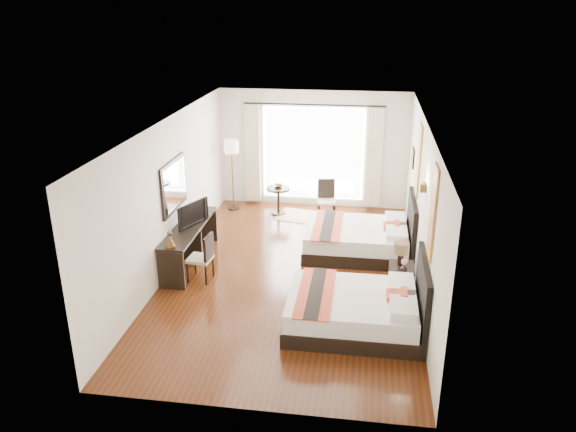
# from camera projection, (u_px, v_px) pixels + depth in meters

# --- Properties ---
(floor) EXTENTS (4.50, 7.50, 0.01)m
(floor) POSITION_uv_depth(u_px,v_px,m) (292.00, 273.00, 10.41)
(floor) COLOR #3C180A
(floor) RESTS_ON ground
(ceiling) EXTENTS (4.50, 7.50, 0.02)m
(ceiling) POSITION_uv_depth(u_px,v_px,m) (292.00, 124.00, 9.40)
(ceiling) COLOR white
(ceiling) RESTS_ON wall_headboard
(wall_headboard) EXTENTS (0.01, 7.50, 2.80)m
(wall_headboard) POSITION_uv_depth(u_px,v_px,m) (421.00, 208.00, 9.60)
(wall_headboard) COLOR silver
(wall_headboard) RESTS_ON floor
(wall_desk) EXTENTS (0.01, 7.50, 2.80)m
(wall_desk) POSITION_uv_depth(u_px,v_px,m) (170.00, 196.00, 10.20)
(wall_desk) COLOR silver
(wall_desk) RESTS_ON floor
(wall_window) EXTENTS (4.50, 0.01, 2.80)m
(wall_window) POSITION_uv_depth(u_px,v_px,m) (313.00, 149.00, 13.36)
(wall_window) COLOR silver
(wall_window) RESTS_ON floor
(wall_entry) EXTENTS (4.50, 0.01, 2.80)m
(wall_entry) POSITION_uv_depth(u_px,v_px,m) (247.00, 311.00, 6.45)
(wall_entry) COLOR silver
(wall_entry) RESTS_ON floor
(window_glass) EXTENTS (2.40, 0.02, 2.20)m
(window_glass) POSITION_uv_depth(u_px,v_px,m) (313.00, 154.00, 13.38)
(window_glass) COLOR white
(window_glass) RESTS_ON wall_window
(sheer_curtain) EXTENTS (2.30, 0.02, 2.10)m
(sheer_curtain) POSITION_uv_depth(u_px,v_px,m) (313.00, 154.00, 13.32)
(sheer_curtain) COLOR white
(sheer_curtain) RESTS_ON wall_window
(drape_left) EXTENTS (0.35, 0.14, 2.35)m
(drape_left) POSITION_uv_depth(u_px,v_px,m) (253.00, 153.00, 13.49)
(drape_left) COLOR beige
(drape_left) RESTS_ON floor
(drape_right) EXTENTS (0.35, 0.14, 2.35)m
(drape_right) POSITION_uv_depth(u_px,v_px,m) (374.00, 158.00, 13.10)
(drape_right) COLOR beige
(drape_right) RESTS_ON floor
(art_panel_near) EXTENTS (0.03, 0.50, 1.35)m
(art_panel_near) POSITION_uv_depth(u_px,v_px,m) (433.00, 212.00, 7.88)
(art_panel_near) COLOR maroon
(art_panel_near) RESTS_ON wall_headboard
(art_panel_far) EXTENTS (0.03, 0.50, 1.35)m
(art_panel_far) POSITION_uv_depth(u_px,v_px,m) (419.00, 160.00, 10.42)
(art_panel_far) COLOR maroon
(art_panel_far) RESTS_ON wall_headboard
(wall_sconce) EXTENTS (0.10, 0.14, 0.14)m
(wall_sconce) POSITION_uv_depth(u_px,v_px,m) (423.00, 187.00, 9.03)
(wall_sconce) COLOR #463319
(wall_sconce) RESTS_ON wall_headboard
(mirror_frame) EXTENTS (0.04, 1.25, 0.95)m
(mirror_frame) POSITION_uv_depth(u_px,v_px,m) (174.00, 185.00, 10.31)
(mirror_frame) COLOR black
(mirror_frame) RESTS_ON wall_desk
(mirror_glass) EXTENTS (0.01, 1.12, 0.82)m
(mirror_glass) POSITION_uv_depth(u_px,v_px,m) (175.00, 185.00, 10.30)
(mirror_glass) COLOR white
(mirror_glass) RESTS_ON mirror_frame
(bed_near) EXTENTS (2.08, 1.62, 1.17)m
(bed_near) POSITION_uv_depth(u_px,v_px,m) (359.00, 309.00, 8.61)
(bed_near) COLOR black
(bed_near) RESTS_ON floor
(bed_far) EXTENTS (2.11, 1.64, 1.19)m
(bed_far) POSITION_uv_depth(u_px,v_px,m) (361.00, 238.00, 11.14)
(bed_far) COLOR black
(bed_far) RESTS_ON floor
(nightstand) EXTENTS (0.42, 0.52, 0.50)m
(nightstand) POSITION_uv_depth(u_px,v_px,m) (401.00, 279.00, 9.66)
(nightstand) COLOR black
(nightstand) RESTS_ON floor
(table_lamp) EXTENTS (0.26, 0.26, 0.40)m
(table_lamp) POSITION_uv_depth(u_px,v_px,m) (401.00, 250.00, 9.52)
(table_lamp) COLOR black
(table_lamp) RESTS_ON nightstand
(vase) EXTENTS (0.15, 0.15, 0.12)m
(vase) POSITION_uv_depth(u_px,v_px,m) (404.00, 268.00, 9.36)
(vase) COLOR black
(vase) RESTS_ON nightstand
(console_desk) EXTENTS (0.50, 2.20, 0.76)m
(console_desk) POSITION_uv_depth(u_px,v_px,m) (190.00, 244.00, 10.70)
(console_desk) COLOR black
(console_desk) RESTS_ON floor
(television) EXTENTS (0.43, 0.78, 0.46)m
(television) POSITION_uv_depth(u_px,v_px,m) (190.00, 213.00, 10.55)
(television) COLOR black
(television) RESTS_ON console_desk
(bronze_figurine) EXTENTS (0.24, 0.24, 0.27)m
(bronze_figurine) POSITION_uv_depth(u_px,v_px,m) (170.00, 241.00, 9.59)
(bronze_figurine) COLOR #463319
(bronze_figurine) RESTS_ON console_desk
(desk_chair) EXTENTS (0.45, 0.45, 0.88)m
(desk_chair) POSITION_uv_depth(u_px,v_px,m) (201.00, 266.00, 10.08)
(desk_chair) COLOR #BEB692
(desk_chair) RESTS_ON floor
(floor_lamp) EXTENTS (0.34, 0.34, 1.70)m
(floor_lamp) POSITION_uv_depth(u_px,v_px,m) (232.00, 151.00, 13.06)
(floor_lamp) COLOR black
(floor_lamp) RESTS_ON floor
(side_table) EXTENTS (0.56, 0.56, 0.64)m
(side_table) POSITION_uv_depth(u_px,v_px,m) (279.00, 201.00, 13.17)
(side_table) COLOR black
(side_table) RESTS_ON floor
(fruit_bowl) EXTENTS (0.26, 0.26, 0.05)m
(fruit_bowl) POSITION_uv_depth(u_px,v_px,m) (278.00, 186.00, 13.07)
(fruit_bowl) COLOR #412817
(fruit_bowl) RESTS_ON side_table
(window_chair) EXTENTS (0.48, 0.48, 0.90)m
(window_chair) POSITION_uv_depth(u_px,v_px,m) (326.00, 207.00, 12.91)
(window_chair) COLOR #BEB692
(window_chair) RESTS_ON floor
(jute_rug) EXTENTS (1.42, 1.10, 0.01)m
(jute_rug) POSITION_uv_depth(u_px,v_px,m) (305.00, 217.00, 13.08)
(jute_rug) COLOR tan
(jute_rug) RESTS_ON floor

